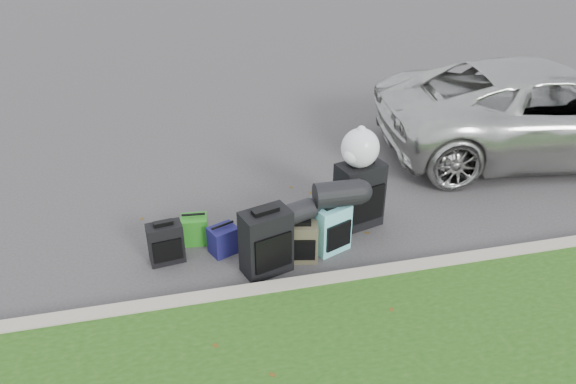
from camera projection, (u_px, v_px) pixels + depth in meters
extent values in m
plane|color=#383535|center=(300.00, 238.00, 6.89)|extent=(120.00, 120.00, 0.00)
cube|color=#9E937F|center=(323.00, 284.00, 6.01)|extent=(120.00, 0.18, 0.15)
imported|color=#B7B7B2|center=(546.00, 110.00, 8.65)|extent=(5.42, 3.06, 1.43)
cube|color=black|center=(166.00, 243.00, 6.37)|extent=(0.42, 0.27, 0.49)
cube|color=black|center=(266.00, 242.00, 6.15)|extent=(0.60, 0.46, 0.76)
cube|color=#393625|center=(302.00, 242.00, 6.39)|extent=(0.39, 0.29, 0.48)
cube|color=#57B0B5|center=(331.00, 228.00, 6.54)|extent=(0.48, 0.38, 0.59)
cube|color=black|center=(359.00, 195.00, 6.95)|extent=(0.64, 0.48, 0.85)
cube|color=#257F1C|center=(195.00, 229.00, 6.74)|extent=(0.32, 0.27, 0.35)
cube|color=#17164D|center=(223.00, 240.00, 6.56)|extent=(0.38, 0.35, 0.33)
cylinder|color=black|center=(294.00, 213.00, 6.25)|extent=(0.51, 0.38, 0.25)
cylinder|color=black|center=(338.00, 194.00, 6.34)|extent=(0.54, 0.31, 0.30)
sphere|color=white|center=(360.00, 148.00, 6.61)|extent=(0.46, 0.46, 0.46)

